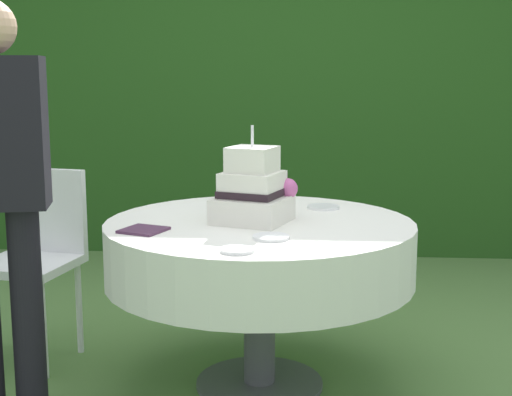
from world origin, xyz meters
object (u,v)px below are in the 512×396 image
at_px(wedding_cake, 254,192).
at_px(serving_plate_near, 323,207).
at_px(serving_plate_far, 275,201).
at_px(serving_plate_left, 271,237).
at_px(garden_chair, 37,245).
at_px(napkin_stack, 144,230).
at_px(serving_plate_right, 237,250).
at_px(cake_table, 260,251).

xyz_separation_m(wedding_cake, serving_plate_near, (0.29, 0.32, -0.12)).
distance_m(serving_plate_far, serving_plate_left, 0.78).
relative_size(serving_plate_left, garden_chair, 0.16).
relative_size(serving_plate_far, serving_plate_left, 1.04).
bearing_deg(napkin_stack, serving_plate_right, -36.44).
bearing_deg(garden_chair, serving_plate_left, -27.01).
xyz_separation_m(wedding_cake, garden_chair, (-1.04, 0.27, -0.31)).
xyz_separation_m(serving_plate_near, serving_plate_left, (-0.21, -0.63, 0.00)).
distance_m(serving_plate_far, serving_plate_right, 0.99).
bearing_deg(serving_plate_left, cake_table, 101.66).
height_order(serving_plate_right, napkin_stack, serving_plate_right).
bearing_deg(wedding_cake, cake_table, 18.49).
relative_size(wedding_cake, serving_plate_near, 2.70).
bearing_deg(serving_plate_right, cake_table, 85.55).
height_order(napkin_stack, garden_chair, garden_chair).
relative_size(cake_table, napkin_stack, 8.32).
distance_m(serving_plate_left, serving_plate_right, 0.23).
bearing_deg(cake_table, napkin_stack, -152.75).
height_order(wedding_cake, napkin_stack, wedding_cake).
relative_size(napkin_stack, garden_chair, 0.17).
xyz_separation_m(serving_plate_near, garden_chair, (-1.34, -0.05, -0.19)).
distance_m(serving_plate_near, serving_plate_right, 0.89).
distance_m(cake_table, serving_plate_right, 0.54).
relative_size(cake_table, serving_plate_right, 10.61).
bearing_deg(garden_chair, serving_plate_far, 10.49).
xyz_separation_m(serving_plate_far, garden_chair, (-1.11, -0.20, -0.19)).
bearing_deg(serving_plate_left, serving_plate_right, -116.89).
height_order(cake_table, wedding_cake, wedding_cake).
bearing_deg(serving_plate_left, garden_chair, 152.99).
bearing_deg(serving_plate_far, serving_plate_near, -33.61).
height_order(serving_plate_right, garden_chair, garden_chair).
relative_size(serving_plate_far, serving_plate_right, 1.18).
xyz_separation_m(cake_table, garden_chair, (-1.07, 0.26, -0.06)).
bearing_deg(napkin_stack, serving_plate_far, 55.32).
height_order(cake_table, napkin_stack, napkin_stack).
relative_size(cake_table, serving_plate_near, 8.69).
bearing_deg(serving_plate_far, serving_plate_left, -88.19).
bearing_deg(cake_table, serving_plate_right, -94.45).
xyz_separation_m(wedding_cake, serving_plate_far, (0.06, 0.48, -0.12)).
relative_size(cake_table, wedding_cake, 3.22).
height_order(serving_plate_far, napkin_stack, serving_plate_far).
bearing_deg(serving_plate_far, serving_plate_right, -94.66).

